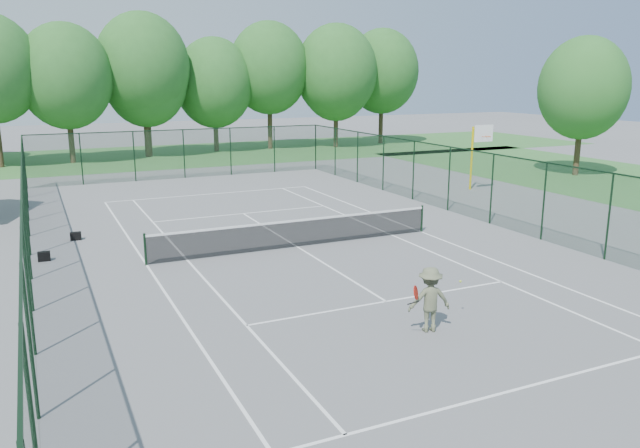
{
  "coord_description": "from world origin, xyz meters",
  "views": [
    {
      "loc": [
        -8.67,
        -20.59,
        6.14
      ],
      "look_at": [
        0.0,
        -2.0,
        1.3
      ],
      "focal_mm": 35.0,
      "sensor_mm": 36.0,
      "label": 1
    }
  ],
  "objects_px": {
    "tennis_net": "(297,232)",
    "tennis_player": "(430,299)",
    "sports_bag_a": "(44,256)",
    "basketball_goal": "(478,144)"
  },
  "relations": [
    {
      "from": "tennis_net",
      "to": "sports_bag_a",
      "type": "height_order",
      "value": "tennis_net"
    },
    {
      "from": "basketball_goal",
      "to": "tennis_net",
      "type": "bearing_deg",
      "value": -153.93
    },
    {
      "from": "tennis_net",
      "to": "tennis_player",
      "type": "bearing_deg",
      "value": -90.73
    },
    {
      "from": "tennis_net",
      "to": "sports_bag_a",
      "type": "relative_size",
      "value": 27.64
    },
    {
      "from": "basketball_goal",
      "to": "tennis_player",
      "type": "bearing_deg",
      "value": -131.88
    },
    {
      "from": "tennis_net",
      "to": "sports_bag_a",
      "type": "xyz_separation_m",
      "value": [
        -8.58,
        2.0,
        -0.42
      ]
    },
    {
      "from": "tennis_net",
      "to": "basketball_goal",
      "type": "bearing_deg",
      "value": 26.07
    },
    {
      "from": "basketball_goal",
      "to": "sports_bag_a",
      "type": "height_order",
      "value": "basketball_goal"
    },
    {
      "from": "sports_bag_a",
      "to": "tennis_player",
      "type": "distance_m",
      "value": 13.6
    },
    {
      "from": "tennis_net",
      "to": "basketball_goal",
      "type": "relative_size",
      "value": 3.04
    }
  ]
}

